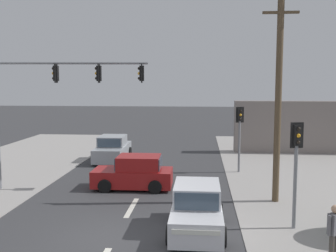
{
  "coord_description": "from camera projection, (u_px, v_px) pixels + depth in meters",
  "views": [
    {
      "loc": [
        2.66,
        -11.66,
        4.81
      ],
      "look_at": [
        1.34,
        4.0,
        3.1
      ],
      "focal_mm": 42.0,
      "sensor_mm": 36.0,
      "label": 1
    }
  ],
  "objects": [
    {
      "name": "lane_dash_far",
      "position": [
        149.0,
        177.0,
        20.22
      ],
      "size": [
        0.2,
        2.4,
        0.01
      ],
      "primitive_type": "cube",
      "color": "silver",
      "rests_on": "ground"
    },
    {
      "name": "shopfront_wall_far",
      "position": [
        322.0,
        127.0,
        27.03
      ],
      "size": [
        12.0,
        1.0,
        3.6
      ],
      "primitive_type": "cube",
      "color": "gray",
      "rests_on": "ground"
    },
    {
      "name": "lane_dash_mid",
      "position": [
        132.0,
        207.0,
        15.27
      ],
      "size": [
        0.2,
        2.4,
        0.01
      ],
      "primitive_type": "cube",
      "color": "silver",
      "rests_on": "ground"
    },
    {
      "name": "sedan_receding_far",
      "position": [
        113.0,
        149.0,
        24.55
      ],
      "size": [
        1.95,
        4.27,
        1.56
      ],
      "color": "#A3A8AD",
      "rests_on": "ground"
    },
    {
      "name": "pedestrian_at_kerb",
      "position": [
        334.0,
        231.0,
        10.39
      ],
      "size": [
        0.46,
        0.39,
        1.63
      ],
      "color": "#47423D",
      "rests_on": "ground"
    },
    {
      "name": "hatchback_oncoming_near",
      "position": [
        197.0,
        210.0,
        12.8
      ],
      "size": [
        1.79,
        3.64,
        1.53
      ],
      "color": "silver",
      "rests_on": "ground"
    },
    {
      "name": "hatchback_crossing_left",
      "position": [
        134.0,
        173.0,
        17.98
      ],
      "size": [
        3.65,
        1.81,
        1.53
      ],
      "color": "maroon",
      "rests_on": "ground"
    },
    {
      "name": "traffic_signal_mast",
      "position": [
        49.0,
        94.0,
        17.51
      ],
      "size": [
        6.86,
        0.93,
        6.0
      ],
      "color": "slate",
      "rests_on": "ground"
    },
    {
      "name": "pedestal_signal_right_kerb",
      "position": [
        296.0,
        157.0,
        12.78
      ],
      "size": [
        0.44,
        0.31,
        3.56
      ],
      "color": "slate",
      "rests_on": "ground"
    },
    {
      "name": "pedestal_signal_far_median",
      "position": [
        240.0,
        128.0,
        21.05
      ],
      "size": [
        0.44,
        0.31,
        3.56
      ],
      "color": "slate",
      "rests_on": "ground"
    },
    {
      "name": "ground_plane",
      "position": [
        115.0,
        238.0,
        12.3
      ],
      "size": [
        140.0,
        140.0,
        0.0
      ],
      "primitive_type": "plane",
      "color": "#3A3A3D"
    },
    {
      "name": "utility_pole_midground_right",
      "position": [
        279.0,
        90.0,
        15.54
      ],
      "size": [
        1.8,
        0.26,
        8.65
      ],
      "color": "brown",
      "rests_on": "ground"
    }
  ]
}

